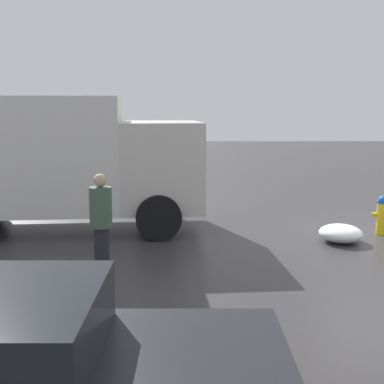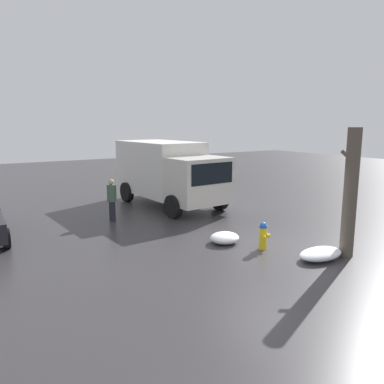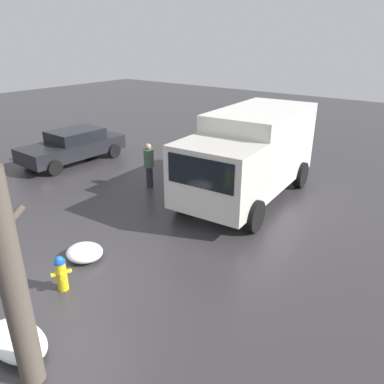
{
  "view_description": "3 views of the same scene",
  "coord_description": "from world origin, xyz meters",
  "px_view_note": "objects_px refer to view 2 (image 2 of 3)",
  "views": [
    {
      "loc": [
        4.09,
        10.66,
        2.59
      ],
      "look_at": [
        3.89,
        -0.83,
        0.76
      ],
      "focal_mm": 50.0,
      "sensor_mm": 36.0,
      "label": 1
    },
    {
      "loc": [
        -7.72,
        7.26,
        3.59
      ],
      "look_at": [
        3.46,
        0.25,
        1.17
      ],
      "focal_mm": 35.0,
      "sensor_mm": 36.0,
      "label": 2
    },
    {
      "loc": [
        -3.51,
        -6.14,
        4.96
      ],
      "look_at": [
        4.04,
        -0.32,
        0.98
      ],
      "focal_mm": 35.0,
      "sensor_mm": 36.0,
      "label": 3
    }
  ],
  "objects_px": {
    "tree_trunk": "(350,193)",
    "delivery_truck": "(168,171)",
    "pedestrian": "(112,198)",
    "fire_hydrant": "(263,235)"
  },
  "relations": [
    {
      "from": "tree_trunk",
      "to": "pedestrian",
      "type": "height_order",
      "value": "tree_trunk"
    },
    {
      "from": "tree_trunk",
      "to": "delivery_truck",
      "type": "distance_m",
      "value": 8.48
    },
    {
      "from": "fire_hydrant",
      "to": "tree_trunk",
      "type": "xyz_separation_m",
      "value": [
        -1.63,
        -1.56,
        1.35
      ]
    },
    {
      "from": "fire_hydrant",
      "to": "tree_trunk",
      "type": "bearing_deg",
      "value": -20.52
    },
    {
      "from": "fire_hydrant",
      "to": "tree_trunk",
      "type": "distance_m",
      "value": 2.63
    },
    {
      "from": "fire_hydrant",
      "to": "tree_trunk",
      "type": "relative_size",
      "value": 0.23
    },
    {
      "from": "delivery_truck",
      "to": "pedestrian",
      "type": "bearing_deg",
      "value": 20.06
    },
    {
      "from": "tree_trunk",
      "to": "pedestrian",
      "type": "relative_size",
      "value": 2.21
    },
    {
      "from": "tree_trunk",
      "to": "pedestrian",
      "type": "xyz_separation_m",
      "value": [
        6.98,
        4.14,
        -0.89
      ]
    },
    {
      "from": "tree_trunk",
      "to": "delivery_truck",
      "type": "relative_size",
      "value": 0.58
    }
  ]
}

